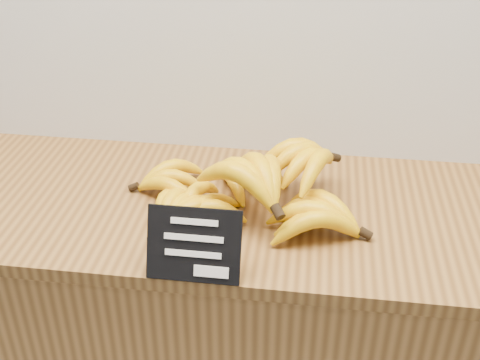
% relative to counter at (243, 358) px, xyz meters
% --- Properties ---
extents(counter, '(1.29, 0.50, 0.90)m').
position_rel_counter_xyz_m(counter, '(0.00, 0.00, 0.00)').
color(counter, '#A16E33').
rests_on(counter, ground).
extents(counter_top, '(1.56, 0.54, 0.03)m').
position_rel_counter_xyz_m(counter_top, '(0.00, 0.00, 0.47)').
color(counter_top, brown).
rests_on(counter_top, counter).
extents(chalkboard_sign, '(0.17, 0.06, 0.13)m').
position_rel_counter_xyz_m(chalkboard_sign, '(-0.06, -0.24, 0.54)').
color(chalkboard_sign, black).
rests_on(chalkboard_sign, counter_top).
extents(banana_pile, '(0.52, 0.38, 0.13)m').
position_rel_counter_xyz_m(banana_pile, '(0.01, -0.03, 0.53)').
color(banana_pile, '#E7B509').
rests_on(banana_pile, counter_top).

